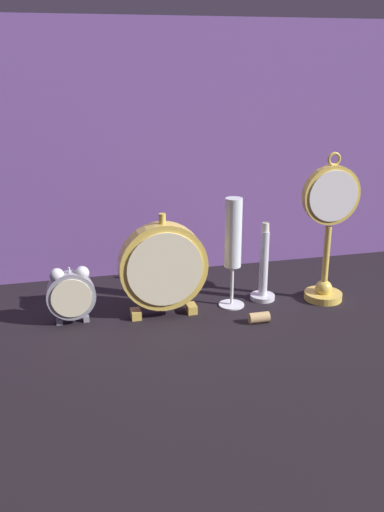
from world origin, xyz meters
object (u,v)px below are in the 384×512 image
(wine_cork, at_px, (259,318))
(pocket_watch_on_stand, at_px, (329,230))
(alarm_clock_twin_bell, at_px, (71,293))
(brass_candlestick, at_px, (263,273))
(champagne_flute, at_px, (233,242))
(mantel_clock_silver, at_px, (163,267))

(wine_cork, bearing_deg, pocket_watch_on_stand, 23.15)
(alarm_clock_twin_bell, xyz_separation_m, brass_candlestick, (0.42, 0.02, -0.00))
(champagne_flute, bearing_deg, alarm_clock_twin_bell, -179.11)
(pocket_watch_on_stand, relative_size, brass_candlestick, 1.85)
(pocket_watch_on_stand, height_order, alarm_clock_twin_bell, pocket_watch_on_stand)
(alarm_clock_twin_bell, distance_m, champagne_flute, 0.35)
(brass_candlestick, bearing_deg, alarm_clock_twin_bell, -176.96)
(pocket_watch_on_stand, bearing_deg, brass_candlestick, 165.41)
(pocket_watch_on_stand, relative_size, champagne_flute, 1.37)
(pocket_watch_on_stand, height_order, champagne_flute, pocket_watch_on_stand)
(wine_cork, bearing_deg, alarm_clock_twin_bell, 166.36)
(mantel_clock_silver, xyz_separation_m, brass_candlestick, (0.23, 0.03, -0.05))
(brass_candlestick, height_order, wine_cork, brass_candlestick)
(champagne_flute, bearing_deg, wine_cork, -73.32)
(mantel_clock_silver, relative_size, brass_candlestick, 1.24)
(pocket_watch_on_stand, xyz_separation_m, wine_cork, (-0.18, -0.08, -0.15))
(pocket_watch_on_stand, distance_m, champagne_flute, 0.21)
(champagne_flute, bearing_deg, brass_candlestick, 12.26)
(alarm_clock_twin_bell, height_order, champagne_flute, champagne_flute)
(champagne_flute, height_order, brass_candlestick, champagne_flute)
(pocket_watch_on_stand, distance_m, brass_candlestick, 0.17)
(mantel_clock_silver, relative_size, wine_cork, 5.26)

